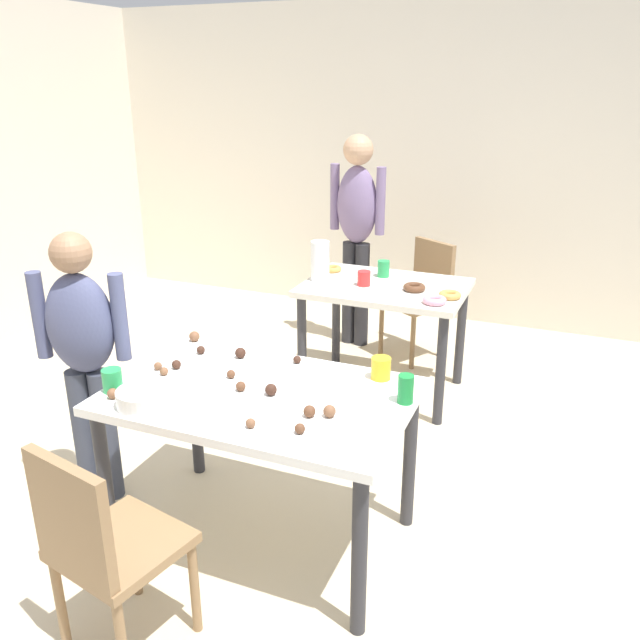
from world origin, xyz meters
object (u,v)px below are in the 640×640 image
chair_near_table (102,543)px  person_girl_near (84,349)px  mixing_bowl (144,398)px  person_adult_far (357,222)px  dining_table_far (385,302)px  dining_table_near (261,411)px  chair_far_table (423,292)px  soda_can (406,389)px  pitcher_far (320,261)px

chair_near_table → person_girl_near: 1.09m
mixing_bowl → person_adult_far: bearing=90.6°
dining_table_far → person_adult_far: person_adult_far is taller
chair_near_table → person_adult_far: person_adult_far is taller
dining_table_near → chair_far_table: bearing=87.0°
chair_far_table → soda_can: bearing=-78.1°
person_girl_near → pitcher_far: bearing=71.8°
soda_can → chair_near_table: bearing=-131.0°
chair_far_table → dining_table_near: bearing=-93.0°
pitcher_far → soda_can: bearing=-56.2°
soda_can → dining_table_near: bearing=-166.6°
chair_far_table → pitcher_far: pitcher_far is taller
mixing_bowl → pitcher_far: pitcher_far is taller
dining_table_near → chair_near_table: (-0.21, -0.79, -0.16)m
soda_can → person_adult_far: bearing=114.1°
chair_near_table → mixing_bowl: (-0.17, 0.50, 0.29)m
dining_table_near → dining_table_far: size_ratio=1.24×
person_girl_near → soda_can: 1.52m
chair_near_table → soda_can: bearing=49.0°
dining_table_far → mixing_bowl: (-0.42, -1.95, 0.15)m
person_girl_near → pitcher_far: person_girl_near is taller
chair_far_table → mixing_bowl: size_ratio=3.99×
chair_near_table → person_girl_near: bearing=132.4°
dining_table_far → mixing_bowl: 2.01m
chair_near_table → person_girl_near: (-0.70, 0.77, 0.31)m
person_adult_far → pitcher_far: bearing=-88.0°
dining_table_near → dining_table_far: same height
person_adult_far → pitcher_far: person_adult_far is taller
dining_table_far → pitcher_far: bearing=-171.5°
chair_near_table → person_adult_far: size_ratio=0.54×
dining_table_near → pitcher_far: (-0.38, 1.60, 0.22)m
dining_table_near → soda_can: (0.60, 0.14, 0.15)m
person_adult_far → person_girl_near: bearing=-101.9°
chair_far_table → person_adult_far: (-0.54, 0.01, 0.48)m
dining_table_far → pitcher_far: (-0.43, -0.06, 0.24)m
dining_table_near → person_adult_far: size_ratio=0.79×
dining_table_far → chair_near_table: bearing=-96.0°
chair_near_table → mixing_bowl: 0.60m
dining_table_far → person_girl_near: 1.95m
chair_far_table → pitcher_far: 1.01m
dining_table_near → person_adult_far: bearing=99.7°
chair_near_table → dining_table_near: bearing=74.8°
mixing_bowl → pitcher_far: 1.89m
dining_table_near → soda_can: size_ratio=10.45×
dining_table_near → chair_far_table: size_ratio=1.47×
person_adult_far → mixing_bowl: size_ratio=7.43×
chair_far_table → mixing_bowl: chair_far_table is taller
person_adult_far → soda_can: person_adult_far is taller
person_girl_near → pitcher_far: size_ratio=5.26×
dining_table_far → person_adult_far: (-0.45, 0.73, 0.34)m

